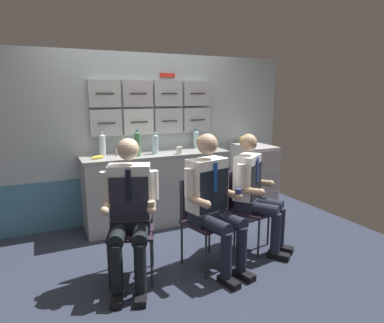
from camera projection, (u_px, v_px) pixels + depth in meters
The scene contains 18 objects.
ground at pixel (185, 262), 3.38m from camera, with size 4.80×4.80×0.04m, color #2C3243.
galley_bulkhead at pixel (143, 138), 4.39m from camera, with size 4.20×0.14×2.15m.
galley_counter at pixel (157, 188), 4.30m from camera, with size 1.85×0.53×0.91m.
service_trolley at pixel (254, 176), 4.74m from camera, with size 0.40×0.65×0.94m.
folding_chair_left at pixel (132, 219), 3.07m from camera, with size 0.51×0.51×0.84m.
crew_member_left at pixel (130, 205), 2.87m from camera, with size 0.54×0.68×1.27m.
folding_chair_right at pixel (202, 212), 3.26m from camera, with size 0.48×0.48×0.84m.
crew_member_right at pixel (213, 196), 3.10m from camera, with size 0.53×0.68×1.29m.
folding_chair_by_counter at pixel (240, 201), 3.60m from camera, with size 0.56×0.56×0.84m.
crew_member_by_counter at pixel (255, 188), 3.49m from camera, with size 0.61×0.66×1.24m.
sparkling_bottle_green at pixel (155, 144), 4.14m from camera, with size 0.08×0.08×0.26m.
water_bottle_tall at pixel (137, 144), 3.97m from camera, with size 0.08×0.08×0.32m.
water_bottle_short at pixel (196, 139), 4.59m from camera, with size 0.07×0.07×0.26m.
water_bottle_blue_cap at pixel (102, 144), 4.03m from camera, with size 0.08×0.08×0.28m.
coffee_cup_white at pixel (119, 150), 4.16m from camera, with size 0.07×0.07×0.08m.
coffee_cup_spare at pixel (179, 150), 4.14m from camera, with size 0.07×0.07×0.09m.
paper_cup_blue at pixel (118, 152), 4.06m from camera, with size 0.06×0.06×0.06m.
snack_banana at pixel (98, 157), 3.82m from camera, with size 0.17×0.10×0.04m.
Camera 1 is at (-1.25, -2.85, 1.64)m, focal length 31.41 mm.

